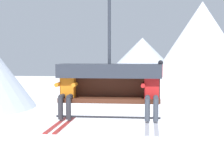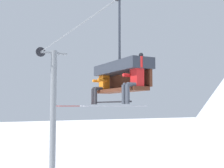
{
  "view_description": "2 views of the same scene",
  "coord_description": "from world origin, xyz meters",
  "px_view_note": "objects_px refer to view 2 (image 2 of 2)",
  "views": [
    {
      "loc": [
        1.63,
        -8.33,
        7.2
      ],
      "look_at": [
        0.83,
        -0.87,
        6.54
      ],
      "focal_mm": 55.0,
      "sensor_mm": 36.0,
      "label": 1
    },
    {
      "loc": [
        7.64,
        -4.71,
        5.74
      ],
      "look_at": [
        0.67,
        -0.99,
        6.36
      ],
      "focal_mm": 45.0,
      "sensor_mm": 36.0,
      "label": 2
    }
  ],
  "objects_px": {
    "skier_orange": "(100,85)",
    "lift_tower_near": "(53,123)",
    "skier_red": "(133,79)",
    "chairlift_chair": "(122,72)"
  },
  "relations": [
    {
      "from": "lift_tower_near",
      "to": "skier_orange",
      "type": "distance_m",
      "value": 8.55
    },
    {
      "from": "lift_tower_near",
      "to": "skier_orange",
      "type": "height_order",
      "value": "lift_tower_near"
    },
    {
      "from": "lift_tower_near",
      "to": "skier_red",
      "type": "height_order",
      "value": "lift_tower_near"
    },
    {
      "from": "lift_tower_near",
      "to": "skier_red",
      "type": "bearing_deg",
      "value": -5.17
    },
    {
      "from": "lift_tower_near",
      "to": "chairlift_chair",
      "type": "height_order",
      "value": "lift_tower_near"
    },
    {
      "from": "skier_orange",
      "to": "skier_red",
      "type": "relative_size",
      "value": 1.0
    },
    {
      "from": "lift_tower_near",
      "to": "chairlift_chair",
      "type": "distance_m",
      "value": 9.5
    },
    {
      "from": "chairlift_chair",
      "to": "skier_red",
      "type": "relative_size",
      "value": 1.83
    },
    {
      "from": "skier_orange",
      "to": "lift_tower_near",
      "type": "bearing_deg",
      "value": 173.63
    },
    {
      "from": "lift_tower_near",
      "to": "skier_red",
      "type": "distance_m",
      "value": 10.39
    }
  ]
}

